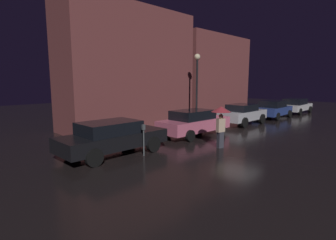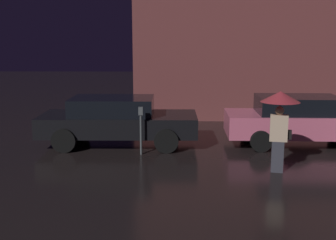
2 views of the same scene
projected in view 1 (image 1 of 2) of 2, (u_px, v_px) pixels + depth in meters
The scene contains 11 objects.
ground_plane at pixel (238, 133), 15.79m from camera, with size 60.00×60.00×0.00m, color black.
building_facade_left at pixel (130, 69), 17.58m from camera, with size 9.47×3.00×7.83m.
building_facade_right at pixel (211, 76), 24.08m from camera, with size 8.23×3.00×7.08m.
parked_car_black at pixel (112, 137), 11.03m from camera, with size 4.64×2.06×1.43m.
parked_car_pink at pixel (194, 122), 14.95m from camera, with size 4.61×1.95×1.46m.
parked_car_silver at pixel (243, 114), 18.70m from camera, with size 4.10×1.88×1.47m.
parked_car_blue at pixel (273, 109), 22.00m from camera, with size 4.07×2.00×1.48m.
parked_car_white at pixel (295, 105), 25.42m from camera, with size 4.59×2.04×1.41m.
pedestrian_with_umbrella at pixel (221, 116), 12.01m from camera, with size 0.92×0.92×1.94m.
parking_meter at pixel (144, 137), 10.80m from camera, with size 0.12×0.10×1.32m.
street_lamp_near at pixel (197, 77), 18.04m from camera, with size 0.41×0.41×4.93m.
Camera 1 is at (-13.96, -7.99, 3.09)m, focal length 28.00 mm.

